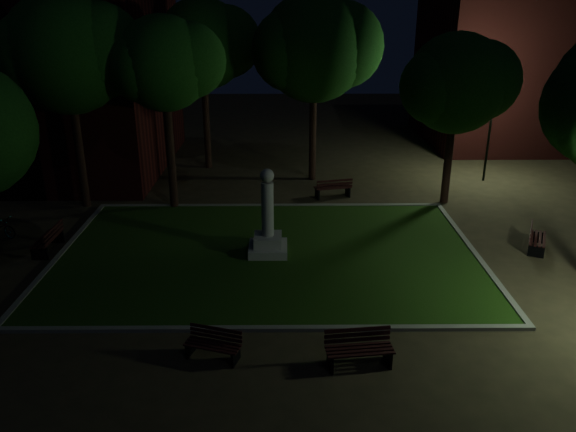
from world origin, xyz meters
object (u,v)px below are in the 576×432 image
(bench_near_left, at_px, (214,345))
(bench_far_side, at_px, (333,189))
(bench_near_right, at_px, (359,349))
(monument, at_px, (268,231))
(bench_right_side, at_px, (536,239))
(bench_left_side, at_px, (49,240))

(bench_near_left, bearing_deg, bench_far_side, 89.49)
(bench_near_left, relative_size, bench_far_side, 0.85)
(bench_near_right, bearing_deg, monument, 103.69)
(bench_near_left, distance_m, bench_near_right, 3.76)
(bench_right_side, height_order, bench_far_side, bench_far_side)
(bench_near_right, xyz_separation_m, bench_far_side, (0.43, 13.06, 0.00))
(monument, bearing_deg, bench_right_side, 2.21)
(bench_near_left, xyz_separation_m, bench_right_side, (11.26, 6.74, 0.04))
(bench_left_side, distance_m, bench_right_side, 18.15)
(bench_right_side, bearing_deg, bench_near_right, 157.98)
(monument, relative_size, bench_near_right, 1.79)
(bench_near_left, xyz_separation_m, bench_far_side, (4.18, 12.73, 0.07))
(bench_left_side, relative_size, bench_right_side, 1.02)
(bench_near_left, xyz_separation_m, bench_left_side, (-6.88, 6.74, 0.07))
(monument, bearing_deg, bench_near_right, -69.60)
(monument, xyz_separation_m, bench_near_left, (-1.26, -6.36, -0.58))
(monument, distance_m, bench_near_left, 6.51)
(bench_left_side, bearing_deg, monument, 87.76)
(bench_near_right, height_order, bench_right_side, bench_near_right)
(bench_right_side, relative_size, bench_far_side, 0.95)
(monument, xyz_separation_m, bench_right_side, (10.00, 0.39, -0.53))
(bench_right_side, bearing_deg, bench_near_left, 145.65)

